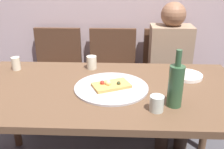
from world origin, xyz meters
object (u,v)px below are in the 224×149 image
Objects in this scene: dining_table at (105,98)px; chair_right at (167,72)px; chair_left at (57,71)px; chair_middle at (112,72)px; tumbler_near at (92,62)px; wine_bottle at (176,85)px; wine_glass at (16,63)px; plate_stack at (187,76)px; tumbler_far at (157,103)px; guest_in_sweater at (171,66)px; pizza_tray at (111,88)px; pizza_slice_last at (111,85)px.

dining_table is 1.00m from chair_right.
chair_left and chair_middle have the same top height.
chair_right is at bearing 38.93° from tumbler_near.
wine_bottle is 1.15m from wine_glass.
tumbler_near reaches higher than plate_stack.
chair_right is (1.05, 0.00, 0.00)m from chair_left.
tumbler_far is at bearing -55.05° from tumbler_near.
dining_table is at bearing -69.24° from tumbler_near.
wine_glass is 1.26m from guest_in_sweater.
pizza_tray is at bearing 54.94° from guest_in_sweater.
pizza_tray is 4.87× the size of tumbler_near.
chair_middle is at bearing 40.20° from wine_glass.
plate_stack is 0.23× the size of chair_middle.
chair_right is (0.24, 1.09, -0.28)m from tumbler_far.
chair_right is at bearing -180.00° from chair_middle.
plate_stack is at bearing 128.93° from chair_middle.
wine_bottle is 1.16m from chair_middle.
chair_middle reaches higher than dining_table.
guest_in_sweater reaches higher than chair_middle.
wine_glass is at bearing 158.01° from pizza_tray.
wine_glass is at bearing 175.72° from plate_stack.
chair_middle reaches higher than pizza_tray.
tumbler_far is 0.51m from plate_stack.
pizza_slice_last is at bearing -64.59° from tumbler_near.
chair_middle reaches higher than wine_glass.
wine_bottle reaches higher than pizza_slice_last.
chair_middle is (-0.37, 1.04, -0.36)m from wine_bottle.
dining_table is 0.40m from tumbler_far.
wine_bottle is 0.35× the size of chair_middle.
chair_left is (-0.56, 0.85, -0.24)m from pizza_tray.
wine_bottle is 0.93m from guest_in_sweater.
guest_in_sweater is at bearing 54.94° from pizza_tray.
dining_table is at bearing -161.17° from plate_stack.
wine_bottle reaches higher than dining_table.
tumbler_far is at bearing -42.53° from dining_table.
wine_glass is 0.65m from chair_left.
pizza_slice_last is 3.05× the size of tumbler_far.
chair_right is (0.49, 0.85, -0.24)m from pizza_tray.
dining_table is 1.00m from chair_left.
chair_middle reaches higher than plate_stack.
guest_in_sweater reaches higher than dining_table.
guest_in_sweater reaches higher than wine_glass.
pizza_tray is at bearing 60.05° from chair_right.
guest_in_sweater reaches higher than chair_left.
chair_middle reaches higher than tumbler_near.
wine_glass is 0.10× the size of chair_left.
pizza_tray is 0.53m from plate_stack.
dining_table is 0.09m from pizza_tray.
plate_stack is at bearing 91.32° from guest_in_sweater.
wine_bottle is (0.35, -0.19, 0.10)m from pizza_slice_last.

